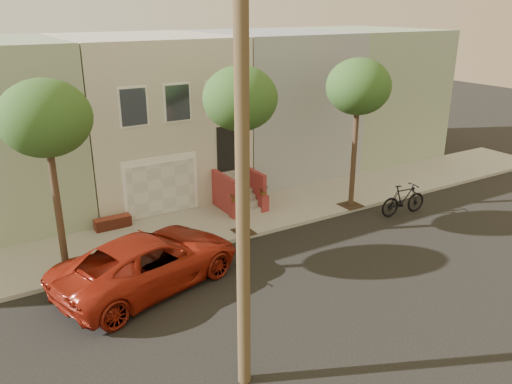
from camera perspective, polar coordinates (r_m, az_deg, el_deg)
ground at (r=16.50m, az=2.19°, el=-10.49°), size 90.00×90.00×0.00m
sidewalk at (r=20.65m, az=-6.03°, el=-3.83°), size 40.00×3.70×0.15m
house_row at (r=24.79m, az=-12.24°, el=8.52°), size 33.10×11.70×7.00m
tree_left at (r=16.21m, az=-22.32°, el=7.44°), size 2.70×2.57×6.30m
tree_mid at (r=18.35m, az=-1.76°, el=10.20°), size 2.70×2.57×6.30m
tree_right at (r=21.57m, az=11.30°, el=11.29°), size 2.70×2.57×6.30m
pickup_truck at (r=16.54m, az=-11.78°, el=-7.53°), size 6.59×4.36×1.68m
motorcycle at (r=22.55m, az=16.03°, el=-0.80°), size 2.30×0.86×1.35m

